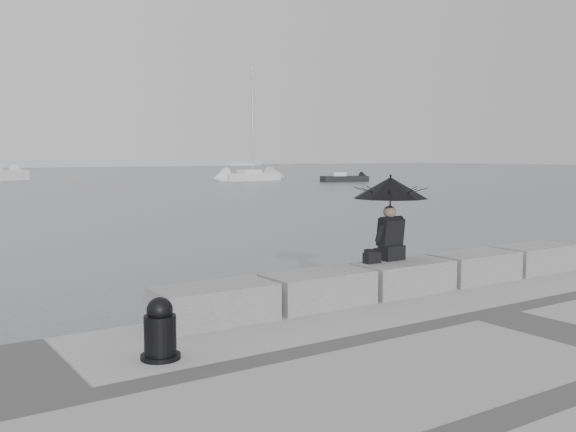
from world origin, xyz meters
TOP-DOWN VIEW (x-y plane):
  - ground at (0.00, 0.00)m, footprint 360.00×360.00m
  - stone_block_far_left at (-3.40, -0.45)m, footprint 1.60×0.80m
  - stone_block_left at (-1.70, -0.45)m, footprint 1.60×0.80m
  - stone_block_centre at (0.00, -0.45)m, footprint 1.60×0.80m
  - stone_block_right at (1.70, -0.45)m, footprint 1.60×0.80m
  - stone_block_far_right at (3.40, -0.45)m, footprint 1.60×0.80m
  - seated_person at (-0.04, -0.16)m, footprint 1.22×1.22m
  - bag at (-0.52, -0.27)m, footprint 0.26×0.15m
  - mooring_bollard at (-4.58, -1.50)m, footprint 0.43×0.43m
  - sailboat_right at (28.55, 53.37)m, footprint 6.81×2.70m
  - small_motorboat at (35.43, 45.25)m, footprint 5.23×2.73m

SIDE VIEW (x-z plane):
  - ground at x=0.00m, z-range 0.00..0.00m
  - small_motorboat at x=35.43m, z-range -0.23..0.87m
  - sailboat_right at x=28.55m, z-range -5.91..6.99m
  - stone_block_far_left at x=-3.40m, z-range 0.50..1.00m
  - stone_block_left at x=-1.70m, z-range 0.50..1.00m
  - stone_block_centre at x=0.00m, z-range 0.50..1.00m
  - stone_block_right at x=1.70m, z-range 0.50..1.00m
  - stone_block_far_right at x=3.40m, z-range 0.50..1.00m
  - mooring_bollard at x=-4.58m, z-range 0.45..1.13m
  - bag at x=-0.52m, z-range 1.00..1.17m
  - seated_person at x=-0.04m, z-range 1.32..2.71m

